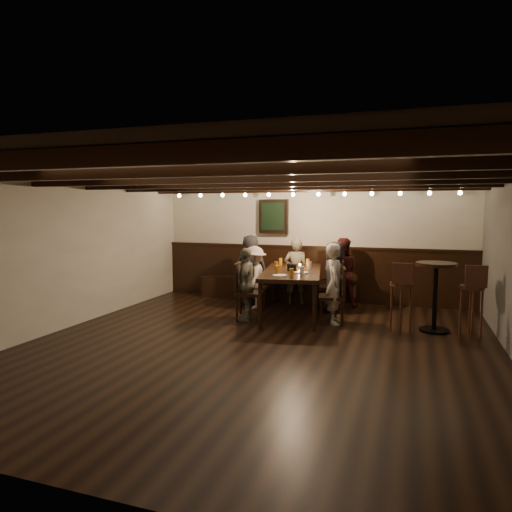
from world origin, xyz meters
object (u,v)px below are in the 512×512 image
(person_bench_left, at_px, (251,269))
(person_right_far, at_px, (335,284))
(bar_stool_left, at_px, (401,306))
(person_bench_right, at_px, (342,272))
(dining_table, at_px, (292,274))
(person_right_near, at_px, (334,277))
(person_left_far, at_px, (246,284))
(bar_stool_right, at_px, (471,310))
(chair_left_near, at_px, (256,295))
(chair_right_near, at_px, (332,296))
(chair_right_far, at_px, (333,306))
(person_bench_centre, at_px, (296,271))
(person_left_near, at_px, (254,278))
(high_top_table, at_px, (436,286))
(chair_left_far, at_px, (248,303))

(person_bench_left, height_order, person_right_far, person_bench_left)
(person_bench_left, relative_size, bar_stool_left, 1.27)
(bar_stool_left, bearing_deg, person_bench_right, 124.34)
(dining_table, height_order, person_right_near, person_right_near)
(person_bench_left, height_order, person_bench_right, person_bench_left)
(person_left_far, bearing_deg, bar_stool_right, 81.61)
(person_left_far, xyz_separation_m, person_right_far, (1.48, 0.26, 0.05))
(chair_left_near, bearing_deg, dining_table, 57.93)
(chair_right_near, height_order, person_bench_right, person_bench_right)
(chair_left_near, bearing_deg, chair_right_far, 57.96)
(chair_right_near, distance_m, person_bench_centre, 1.01)
(person_bench_centre, distance_m, person_right_near, 0.96)
(dining_table, xyz_separation_m, person_left_near, (-0.82, 0.31, -0.15))
(person_bench_right, bearing_deg, chair_right_near, 68.24)
(dining_table, height_order, high_top_table, high_top_table)
(chair_left_far, bearing_deg, person_bench_left, -172.44)
(person_bench_right, xyz_separation_m, bar_stool_left, (1.14, -1.56, -0.27))
(chair_right_far, height_order, person_bench_centre, person_bench_centre)
(chair_left_far, relative_size, person_right_far, 0.74)
(person_right_far, bearing_deg, high_top_table, -100.16)
(person_right_near, height_order, person_right_far, person_right_far)
(person_bench_right, bearing_deg, person_bench_left, -0.00)
(chair_left_far, xyz_separation_m, chair_right_near, (1.26, 1.14, -0.01))
(chair_right_near, height_order, person_bench_centre, person_bench_centre)
(dining_table, height_order, person_left_far, person_left_far)
(bar_stool_right, bearing_deg, chair_left_near, 158.22)
(chair_left_far, distance_m, person_right_near, 1.76)
(person_right_near, bearing_deg, person_left_far, 120.96)
(person_bench_left, xyz_separation_m, person_left_near, (0.23, -0.42, -0.09))
(person_bench_right, relative_size, bar_stool_right, 1.23)
(chair_right_near, bearing_deg, chair_left_far, 121.98)
(dining_table, bearing_deg, person_left_near, 149.04)
(chair_right_near, distance_m, high_top_table, 2.00)
(person_right_near, bearing_deg, person_bench_centre, 51.34)
(chair_right_near, xyz_separation_m, person_left_near, (-1.45, -0.26, 0.31))
(dining_table, distance_m, bar_stool_left, 1.98)
(person_bench_right, bearing_deg, person_bench_centre, -9.46)
(chair_left_far, height_order, person_left_near, person_left_near)
(high_top_table, xyz_separation_m, bar_stool_right, (0.50, -0.16, -0.30))
(chair_left_near, relative_size, person_bench_left, 0.62)
(chair_right_far, distance_m, person_bench_centre, 1.71)
(person_right_near, bearing_deg, chair_right_near, 90.00)
(person_right_far, distance_m, bar_stool_left, 1.11)
(person_bench_right, height_order, person_left_far, person_bench_right)
(chair_left_near, height_order, person_left_far, person_left_far)
(person_bench_left, bearing_deg, chair_right_near, 164.48)
(chair_right_far, bearing_deg, person_bench_centre, 25.64)
(dining_table, bearing_deg, chair_right_near, 31.99)
(bar_stool_left, bearing_deg, person_right_near, 136.09)
(chair_left_far, bearing_deg, person_left_far, -90.00)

